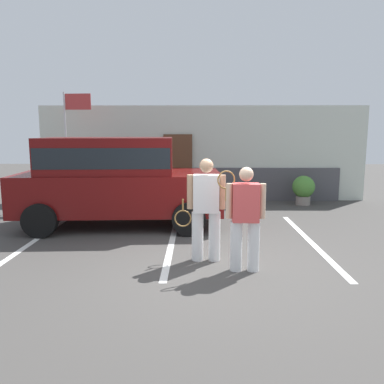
# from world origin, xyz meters

# --- Properties ---
(ground_plane) EXTENTS (40.00, 40.00, 0.00)m
(ground_plane) POSITION_xyz_m (0.00, 0.00, 0.00)
(ground_plane) COLOR #423F3D
(parking_stripe_0) EXTENTS (0.12, 4.40, 0.01)m
(parking_stripe_0) POSITION_xyz_m (-3.48, 1.50, 0.00)
(parking_stripe_0) COLOR silver
(parking_stripe_0) RESTS_ON ground_plane
(parking_stripe_1) EXTENTS (0.12, 4.40, 0.01)m
(parking_stripe_1) POSITION_xyz_m (-0.70, 1.50, 0.00)
(parking_stripe_1) COLOR silver
(parking_stripe_1) RESTS_ON ground_plane
(parking_stripe_2) EXTENTS (0.12, 4.40, 0.01)m
(parking_stripe_2) POSITION_xyz_m (2.09, 1.50, 0.00)
(parking_stripe_2) COLOR silver
(parking_stripe_2) RESTS_ON ground_plane
(house_frontage) EXTENTS (10.29, 0.40, 2.99)m
(house_frontage) POSITION_xyz_m (-0.01, 6.31, 1.40)
(house_frontage) COLOR silver
(house_frontage) RESTS_ON ground_plane
(parked_suv) EXTENTS (4.69, 2.36, 2.05)m
(parked_suv) POSITION_xyz_m (-2.07, 2.78, 1.15)
(parked_suv) COLOR #590C0C
(parked_suv) RESTS_ON ground_plane
(tennis_player_man) EXTENTS (0.90, 0.28, 1.74)m
(tennis_player_man) POSITION_xyz_m (-0.05, 0.34, 0.90)
(tennis_player_man) COLOR white
(tennis_player_man) RESTS_ON ground_plane
(tennis_player_woman) EXTENTS (0.75, 0.27, 1.65)m
(tennis_player_woman) POSITION_xyz_m (0.55, -0.15, 0.87)
(tennis_player_woman) COLOR white
(tennis_player_woman) RESTS_ON ground_plane
(potted_plant_by_porch) EXTENTS (0.67, 0.67, 0.88)m
(potted_plant_by_porch) POSITION_xyz_m (3.02, 5.45, 0.49)
(potted_plant_by_porch) COLOR gray
(potted_plant_by_porch) RESTS_ON ground_plane
(flag_pole) EXTENTS (0.80, 0.07, 3.30)m
(flag_pole) POSITION_xyz_m (-3.82, 5.21, 2.27)
(flag_pole) COLOR silver
(flag_pole) RESTS_ON ground_plane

